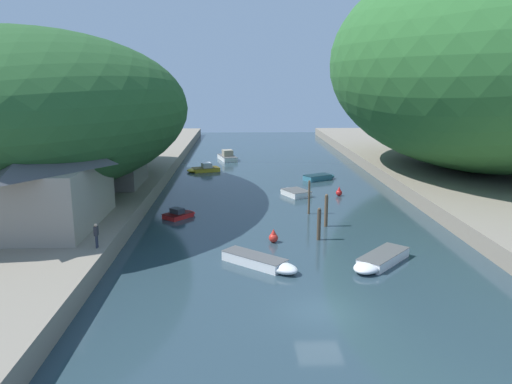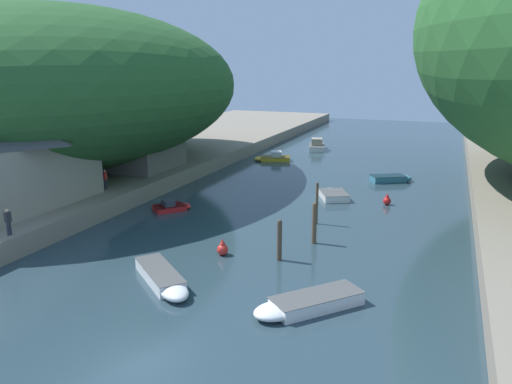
# 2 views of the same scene
# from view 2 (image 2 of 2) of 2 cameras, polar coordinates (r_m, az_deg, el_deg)

# --- Properties ---
(water_surface) EXTENTS (130.00, 130.00, 0.00)m
(water_surface) POSITION_cam_2_polar(r_m,az_deg,el_deg) (47.61, 7.32, 0.06)
(water_surface) COLOR #283D47
(water_surface) RESTS_ON ground
(left_bank) EXTENTS (22.00, 120.00, 1.46)m
(left_bank) POSITION_cam_2_polar(r_m,az_deg,el_deg) (58.04, -16.53, 2.92)
(left_bank) COLOR gray
(left_bank) RESTS_ON ground
(hillside_left) EXTENTS (31.33, 43.86, 15.92)m
(hillside_left) POSITION_cam_2_polar(r_m,az_deg,el_deg) (54.59, -20.79, 11.11)
(hillside_left) COLOR #285628
(hillside_left) RESTS_ON left_bank
(waterfront_building) EXTENTS (7.70, 11.86, 7.40)m
(waterfront_building) POSITION_cam_2_polar(r_m,az_deg,el_deg) (40.88, -26.05, 3.90)
(waterfront_building) COLOR gray
(waterfront_building) RESTS_ON left_bank
(boathouse_shed) EXTENTS (5.77, 7.95, 5.32)m
(boathouse_shed) POSITION_cam_2_polar(r_m,az_deg,el_deg) (51.40, -12.63, 5.69)
(boathouse_shed) COLOR slate
(boathouse_shed) RESTS_ON left_bank
(boat_far_upstream) EXTENTS (3.61, 6.52, 1.63)m
(boat_far_upstream) POSITION_cam_2_polar(r_m,az_deg,el_deg) (71.31, 6.96, 5.29)
(boat_far_upstream) COLOR white
(boat_far_upstream) RESTS_ON water_surface
(boat_near_quay) EXTENTS (4.50, 3.53, 0.68)m
(boat_near_quay) POSITION_cam_2_polar(r_m,az_deg,el_deg) (52.99, 15.36, 1.50)
(boat_near_quay) COLOR teal
(boat_near_quay) RESTS_ON water_surface
(boat_moored_right) EXTENTS (3.24, 3.40, 0.91)m
(boat_moored_right) POSITION_cam_2_polar(r_m,az_deg,el_deg) (41.80, -9.49, -1.65)
(boat_moored_right) COLOR red
(boat_moored_right) RESTS_ON water_surface
(boat_red_skiff) EXTENTS (5.16, 5.45, 0.69)m
(boat_red_skiff) POSITION_cam_2_polar(r_m,az_deg,el_deg) (25.15, 5.57, -12.61)
(boat_red_skiff) COLOR white
(boat_red_skiff) RESTS_ON water_surface
(boat_yellow_tender) EXTENTS (4.88, 3.37, 1.17)m
(boat_yellow_tender) POSITION_cam_2_polar(r_m,az_deg,el_deg) (62.30, 1.84, 3.93)
(boat_yellow_tender) COLOR gold
(boat_yellow_tender) RESTS_ON water_surface
(boat_small_dinghy) EXTENTS (3.56, 4.36, 0.63)m
(boat_small_dinghy) POSITION_cam_2_polar(r_m,az_deg,el_deg) (45.56, 8.76, -0.25)
(boat_small_dinghy) COLOR white
(boat_small_dinghy) RESTS_ON water_surface
(boat_cabin_cruiser) EXTENTS (5.43, 4.92, 0.70)m
(boat_cabin_cruiser) POSITION_cam_2_polar(r_m,az_deg,el_deg) (28.03, -10.48, -9.82)
(boat_cabin_cruiser) COLOR white
(boat_cabin_cruiser) RESTS_ON water_surface
(mooring_post_second) EXTENTS (0.31, 0.31, 2.62)m
(mooring_post_second) POSITION_cam_2_polar(r_m,az_deg,el_deg) (30.60, 2.70, -5.50)
(mooring_post_second) COLOR #4C3D2D
(mooring_post_second) RESTS_ON water_surface
(mooring_post_middle) EXTENTS (0.30, 0.30, 2.86)m
(mooring_post_middle) POSITION_cam_2_polar(r_m,az_deg,el_deg) (33.59, 6.67, -3.52)
(mooring_post_middle) COLOR brown
(mooring_post_middle) RESTS_ON water_surface
(mooring_post_fourth) EXTENTS (0.20, 0.20, 3.24)m
(mooring_post_fourth) POSITION_cam_2_polar(r_m,az_deg,el_deg) (37.60, 6.96, -1.27)
(mooring_post_fourth) COLOR brown
(mooring_post_fourth) RESTS_ON water_surface
(channel_buoy_near) EXTENTS (0.72, 0.72, 1.09)m
(channel_buoy_near) POSITION_cam_2_polar(r_m,az_deg,el_deg) (31.75, -3.84, -6.49)
(channel_buoy_near) COLOR red
(channel_buoy_near) RESTS_ON water_surface
(channel_buoy_far) EXTENTS (0.68, 0.68, 1.01)m
(channel_buoy_far) POSITION_cam_2_polar(r_m,az_deg,el_deg) (44.16, 14.75, -0.93)
(channel_buoy_far) COLOR red
(channel_buoy_far) RESTS_ON water_surface
(person_on_quay) EXTENTS (0.24, 0.39, 1.69)m
(person_on_quay) POSITION_cam_2_polar(r_m,az_deg,el_deg) (34.26, -26.48, -2.88)
(person_on_quay) COLOR #282D3D
(person_on_quay) RESTS_ON left_bank
(person_by_boathouse) EXTENTS (0.22, 0.38, 1.69)m
(person_by_boathouse) POSITION_cam_2_polar(r_m,az_deg,el_deg) (43.71, -16.87, 1.53)
(person_by_boathouse) COLOR #282D3D
(person_by_boathouse) RESTS_ON left_bank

